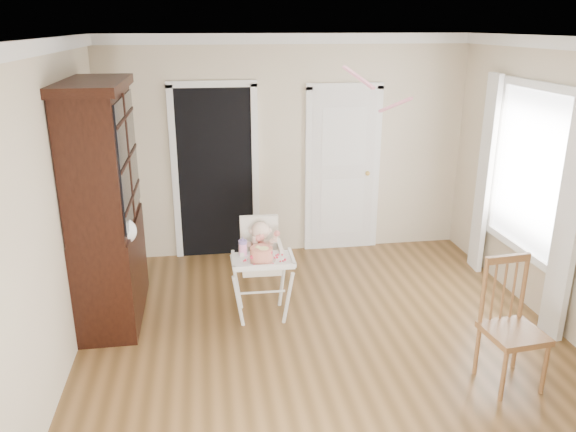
{
  "coord_description": "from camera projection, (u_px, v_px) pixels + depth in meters",
  "views": [
    {
      "loc": [
        -1.03,
        -4.25,
        2.8
      ],
      "look_at": [
        -0.27,
        0.7,
        1.08
      ],
      "focal_mm": 35.0,
      "sensor_mm": 36.0,
      "label": 1
    }
  ],
  "objects": [
    {
      "name": "window_right",
      "position": [
        526.0,
        182.0,
        5.67
      ],
      "size": [
        0.13,
        1.84,
        2.3
      ],
      "color": "white",
      "rests_on": "wall_right"
    },
    {
      "name": "floor",
      "position": [
        330.0,
        354.0,
        5.03
      ],
      "size": [
        5.0,
        5.0,
        0.0
      ],
      "primitive_type": "plane",
      "color": "brown",
      "rests_on": "ground"
    },
    {
      "name": "high_chair",
      "position": [
        261.0,
        257.0,
        5.49
      ],
      "size": [
        0.61,
        0.74,
        1.03
      ],
      "rotation": [
        0.0,
        0.0,
        -0.02
      ],
      "color": "white",
      "rests_on": "floor"
    },
    {
      "name": "china_cabinet",
      "position": [
        105.0,
        205.0,
        5.35
      ],
      "size": [
        0.62,
        1.38,
        2.33
      ],
      "color": "black",
      "rests_on": "floor"
    },
    {
      "name": "ceiling",
      "position": [
        339.0,
        38.0,
        4.15
      ],
      "size": [
        5.0,
        5.0,
        0.0
      ],
      "primitive_type": "plane",
      "rotation": [
        3.14,
        0.0,
        0.0
      ],
      "color": "white",
      "rests_on": "wall_back"
    },
    {
      "name": "dining_chair",
      "position": [
        512.0,
        328.0,
        4.5
      ],
      "size": [
        0.47,
        0.47,
        1.06
      ],
      "rotation": [
        0.0,
        0.0,
        0.09
      ],
      "color": "brown",
      "rests_on": "floor"
    },
    {
      "name": "crown_molding",
      "position": [
        338.0,
        47.0,
        4.17
      ],
      "size": [
        4.5,
        5.0,
        0.12
      ],
      "primitive_type": null,
      "color": "white",
      "rests_on": "ceiling"
    },
    {
      "name": "wall_back",
      "position": [
        288.0,
        148.0,
        6.93
      ],
      "size": [
        4.5,
        0.0,
        4.5
      ],
      "primitive_type": "plane",
      "rotation": [
        1.57,
        0.0,
        0.0
      ],
      "color": "beige",
      "rests_on": "floor"
    },
    {
      "name": "streamer",
      "position": [
        358.0,
        77.0,
        4.48
      ],
      "size": [
        0.15,
        0.48,
        0.15
      ],
      "primitive_type": null,
      "rotation": [
        0.26,
        0.0,
        0.25
      ],
      "color": "pink",
      "rests_on": "ceiling"
    },
    {
      "name": "baby",
      "position": [
        261.0,
        243.0,
        5.47
      ],
      "size": [
        0.29,
        0.22,
        0.43
      ],
      "rotation": [
        0.0,
        0.0,
        -0.02
      ],
      "color": "beige",
      "rests_on": "high_chair"
    },
    {
      "name": "closet_door",
      "position": [
        343.0,
        172.0,
        7.11
      ],
      "size": [
        0.96,
        0.09,
        2.13
      ],
      "color": "white",
      "rests_on": "wall_back"
    },
    {
      "name": "sippy_cup",
      "position": [
        243.0,
        247.0,
        5.31
      ],
      "size": [
        0.08,
        0.08,
        0.19
      ],
      "rotation": [
        0.0,
        0.0,
        -0.02
      ],
      "color": "#FD9AD0",
      "rests_on": "high_chair"
    },
    {
      "name": "doorway",
      "position": [
        215.0,
        170.0,
        6.86
      ],
      "size": [
        1.06,
        0.05,
        2.22
      ],
      "color": "black",
      "rests_on": "wall_back"
    },
    {
      "name": "wall_left",
      "position": [
        46.0,
        225.0,
        4.27
      ],
      "size": [
        0.0,
        5.0,
        5.0
      ],
      "primitive_type": "plane",
      "rotation": [
        1.57,
        0.0,
        1.57
      ],
      "color": "beige",
      "rests_on": "floor"
    },
    {
      "name": "cake",
      "position": [
        261.0,
        254.0,
        5.2
      ],
      "size": [
        0.27,
        0.27,
        0.13
      ],
      "color": "silver",
      "rests_on": "high_chair"
    }
  ]
}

